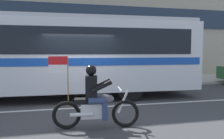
{
  "coord_description": "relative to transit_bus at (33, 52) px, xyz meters",
  "views": [
    {
      "loc": [
        -0.57,
        -7.9,
        1.87
      ],
      "look_at": [
        1.01,
        -0.95,
        1.31
      ],
      "focal_mm": 35.11,
      "sensor_mm": 36.0,
      "label": 1
    }
  ],
  "objects": [
    {
      "name": "transit_bus",
      "position": [
        0.0,
        0.0,
        0.0
      ],
      "size": [
        13.2,
        2.91,
        3.22
      ],
      "color": "silver",
      "rests_on": "ground_plane"
    },
    {
      "name": "lane_center_stripe",
      "position": [
        1.7,
        -1.79,
        -1.88
      ],
      "size": [
        26.6,
        0.14,
        0.01
      ],
      "primitive_type": "cube",
      "color": "silver",
      "rests_on": "ground_plane"
    },
    {
      "name": "fire_hydrant",
      "position": [
        7.01,
        2.95,
        -1.37
      ],
      "size": [
        0.22,
        0.3,
        0.75
      ],
      "color": "red",
      "rests_on": "sidewalk_curb"
    },
    {
      "name": "motorcycle_with_rider",
      "position": [
        1.89,
        -3.86,
        -1.22
      ],
      "size": [
        2.19,
        0.67,
        1.78
      ],
      "color": "black",
      "rests_on": "ground_plane"
    },
    {
      "name": "ground_plane",
      "position": [
        1.7,
        -1.19,
        -1.88
      ],
      "size": [
        60.0,
        60.0,
        0.0
      ],
      "primitive_type": "plane",
      "color": "#3D3D3F"
    },
    {
      "name": "sidewalk_curb",
      "position": [
        1.7,
        3.91,
        -1.81
      ],
      "size": [
        28.0,
        3.8,
        0.15
      ],
      "primitive_type": "cube",
      "color": "#B7B2A8",
      "rests_on": "ground_plane"
    }
  ]
}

